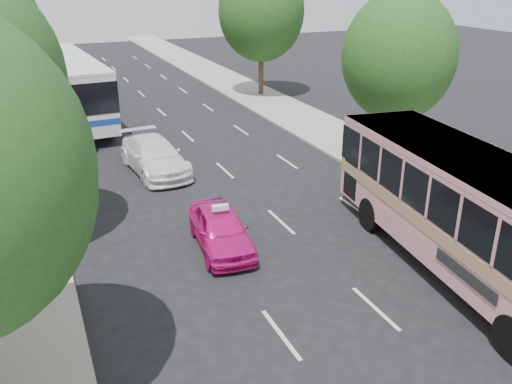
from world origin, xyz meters
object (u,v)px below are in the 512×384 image
tour_coach_front (69,83)px  white_pickup (154,156)px  pink_bus (469,204)px  tour_coach_rear (28,55)px  pink_taxi (221,229)px

tour_coach_front → white_pickup: bearing=-80.9°
pink_bus → tour_coach_front: bearing=118.2°
white_pickup → tour_coach_rear: bearing=94.2°
pink_bus → white_pickup: 14.14m
pink_bus → tour_coach_rear: (-10.80, 38.94, -0.33)m
pink_bus → pink_taxi: pink_bus is taller
pink_bus → tour_coach_front: (-9.00, 23.23, 0.08)m
pink_taxi → tour_coach_front: (-2.79, 18.88, 1.65)m
white_pickup → tour_coach_rear: size_ratio=0.48×
pink_bus → tour_coach_front: 24.92m
white_pickup → tour_coach_front: (-2.50, 10.77, 1.58)m
tour_coach_front → tour_coach_rear: bearing=92.6°
pink_taxi → white_pickup: white_pickup is taller
pink_taxi → white_pickup: (-0.29, 8.11, 0.07)m
pink_taxi → tour_coach_rear: size_ratio=0.37×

